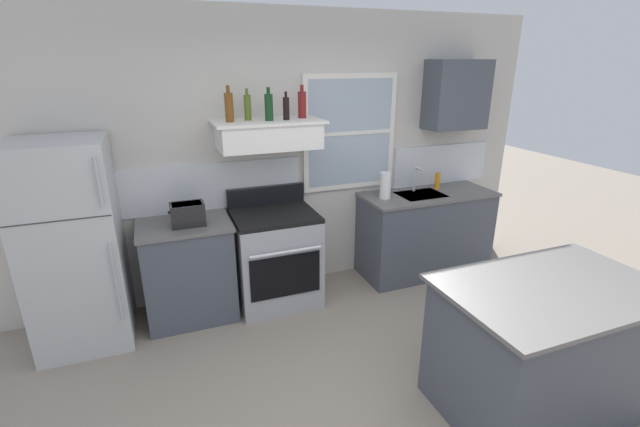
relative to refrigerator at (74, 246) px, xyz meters
The scene contains 17 objects.
back_wall 2.03m from the refrigerator, 11.29° to the left, with size 5.40×0.11×2.70m.
refrigerator is the anchor object (origin of this frame).
counter_left_of_stove 0.94m from the refrigerator, ahead, with size 0.79×0.63×0.91m.
toaster 0.90m from the refrigerator, ahead, with size 0.30×0.20×0.19m.
stove_range 1.69m from the refrigerator, ahead, with size 0.76×0.69×1.09m.
range_hood_shelf 1.83m from the refrigerator, ahead, with size 0.96×0.52×0.24m.
bottle_amber_wine 1.67m from the refrigerator, ahead, with size 0.07×0.07×0.30m.
bottle_olive_oil_square 1.81m from the refrigerator, ahead, with size 0.06×0.06×0.27m.
bottle_dark_green_wine 1.94m from the refrigerator, ahead, with size 0.07×0.07×0.28m.
bottle_balsamic_dark 2.07m from the refrigerator, ahead, with size 0.06×0.06×0.24m.
bottle_red_label_wine 2.23m from the refrigerator, ahead, with size 0.07×0.07×0.29m.
counter_right_with_sink 3.37m from the refrigerator, ahead, with size 1.43×0.63×0.91m.
sink_faucet 3.26m from the refrigerator, ahead, with size 0.03×0.17×0.28m.
paper_towel_roll 2.84m from the refrigerator, ahead, with size 0.11×0.11×0.27m, color white.
dish_soap_bottle 3.54m from the refrigerator, ahead, with size 0.06×0.06×0.18m, color orange.
kitchen_island 3.53m from the refrigerator, 33.44° to the right, with size 1.40×0.90×0.91m.
upper_cabinet_right 3.85m from the refrigerator, ahead, with size 0.64×0.32×0.70m.
Camera 1 is at (-1.20, -1.80, 2.24)m, focal length 24.28 mm.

